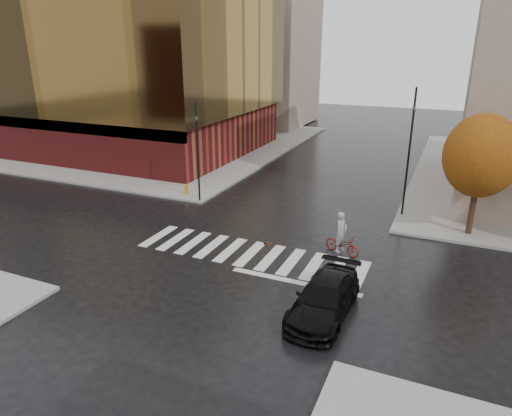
{
  "coord_description": "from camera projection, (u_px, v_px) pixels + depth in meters",
  "views": [
    {
      "loc": [
        8.61,
        -18.33,
        9.99
      ],
      "look_at": [
        -0.22,
        1.74,
        2.0
      ],
      "focal_mm": 32.0,
      "sensor_mm": 36.0,
      "label": 1
    }
  ],
  "objects": [
    {
      "name": "ground",
      "position": [
        246.0,
        258.0,
        22.44
      ],
      "size": [
        120.0,
        120.0,
        0.0
      ],
      "primitive_type": "plane",
      "color": "black",
      "rests_on": "ground"
    },
    {
      "name": "sidewalk_nw",
      "position": [
        150.0,
        141.0,
        48.42
      ],
      "size": [
        30.0,
        30.0,
        0.15
      ],
      "primitive_type": "cube",
      "color": "gray",
      "rests_on": "ground"
    },
    {
      "name": "crosswalk",
      "position": [
        250.0,
        254.0,
        22.87
      ],
      "size": [
        12.0,
        3.0,
        0.01
      ],
      "primitive_type": "cube",
      "color": "silver",
      "rests_on": "ground"
    },
    {
      "name": "office_glass",
      "position": [
        116.0,
        61.0,
        43.4
      ],
      "size": [
        27.0,
        19.0,
        16.0
      ],
      "color": "maroon",
      "rests_on": "sidewalk_nw"
    },
    {
      "name": "building_nw_far",
      "position": [
        254.0,
        41.0,
        56.84
      ],
      "size": [
        14.0,
        12.0,
        20.0
      ],
      "primitive_type": "cube",
      "color": "gray",
      "rests_on": "sidewalk_nw"
    },
    {
      "name": "tree_ne_a",
      "position": [
        481.0,
        156.0,
        23.49
      ],
      "size": [
        3.8,
        3.8,
        6.5
      ],
      "color": "#312215",
      "rests_on": "sidewalk_ne"
    },
    {
      "name": "sedan",
      "position": [
        324.0,
        298.0,
        17.56
      ],
      "size": [
        2.12,
        4.92,
        1.41
      ],
      "primitive_type": "imported",
      "rotation": [
        0.0,
        0.0,
        -0.03
      ],
      "color": "black",
      "rests_on": "ground"
    },
    {
      "name": "cyclist",
      "position": [
        342.0,
        240.0,
        22.65
      ],
      "size": [
        2.04,
        1.3,
        2.19
      ],
      "rotation": [
        0.0,
        0.0,
        1.22
      ],
      "color": "maroon",
      "rests_on": "ground"
    },
    {
      "name": "traffic_light_nw",
      "position": [
        197.0,
        147.0,
        28.98
      ],
      "size": [
        0.2,
        0.19,
        6.39
      ],
      "rotation": [
        0.0,
        0.0,
        -1.99
      ],
      "color": "black",
      "rests_on": "sidewalk_nw"
    },
    {
      "name": "traffic_light_ne",
      "position": [
        410.0,
        144.0,
        26.27
      ],
      "size": [
        0.2,
        0.22,
        7.51
      ],
      "rotation": [
        0.0,
        0.0,
        3.4
      ],
      "color": "black",
      "rests_on": "sidewalk_ne"
    },
    {
      "name": "fire_hydrant",
      "position": [
        186.0,
        189.0,
        31.16
      ],
      "size": [
        0.27,
        0.27,
        0.76
      ],
      "color": "orange",
      "rests_on": "sidewalk_nw"
    },
    {
      "name": "manhole",
      "position": [
        268.0,
        244.0,
        24.02
      ],
      "size": [
        0.63,
        0.63,
        0.01
      ],
      "primitive_type": "cylinder",
      "rotation": [
        0.0,
        0.0,
        0.22
      ],
      "color": "#3D2316",
      "rests_on": "ground"
    }
  ]
}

